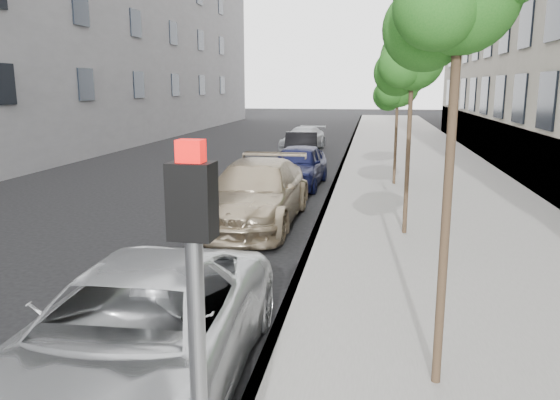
% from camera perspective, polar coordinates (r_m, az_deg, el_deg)
% --- Properties ---
extents(sidewalk, '(6.40, 72.00, 0.14)m').
position_cam_1_polar(sidewalk, '(28.63, 13.33, 4.77)').
color(sidewalk, gray).
rests_on(sidewalk, ground).
extents(curb, '(0.15, 72.00, 0.14)m').
position_cam_1_polar(curb, '(28.59, 7.05, 4.99)').
color(curb, '#9E9B93').
rests_on(curb, ground).
extents(tree_mid, '(1.72, 1.52, 4.73)m').
position_cam_1_polar(tree_mid, '(12.41, 13.82, 14.22)').
color(tree_mid, '#38281C').
rests_on(tree_mid, sidewalk).
extents(tree_far, '(1.72, 1.52, 4.13)m').
position_cam_1_polar(tree_far, '(18.88, 12.32, 11.53)').
color(tree_far, '#38281C').
rests_on(tree_far, sidewalk).
extents(signal_pole, '(0.25, 0.19, 3.02)m').
position_cam_1_polar(signal_pole, '(3.23, -8.67, -14.01)').
color(signal_pole, '#939699').
rests_on(signal_pole, sidewalk).
extents(minivan, '(2.60, 5.33, 1.46)m').
position_cam_1_polar(minivan, '(6.39, -14.83, -13.62)').
color(minivan, silver).
rests_on(minivan, ground).
extents(suv, '(2.31, 5.48, 1.58)m').
position_cam_1_polar(suv, '(13.72, -2.61, 0.71)').
color(suv, tan).
rests_on(suv, ground).
extents(sedan_blue, '(1.90, 4.33, 1.45)m').
position_cam_1_polar(sedan_blue, '(18.96, 1.88, 3.62)').
color(sedan_blue, '#101336').
rests_on(sedan_blue, ground).
extents(sedan_black, '(1.87, 4.25, 1.36)m').
position_cam_1_polar(sedan_black, '(24.96, 2.24, 5.49)').
color(sedan_black, black).
rests_on(sedan_black, ground).
extents(sedan_rear, '(2.38, 4.52, 1.25)m').
position_cam_1_polar(sedan_rear, '(29.78, 2.45, 6.41)').
color(sedan_rear, '#A9ACB1').
rests_on(sedan_rear, ground).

